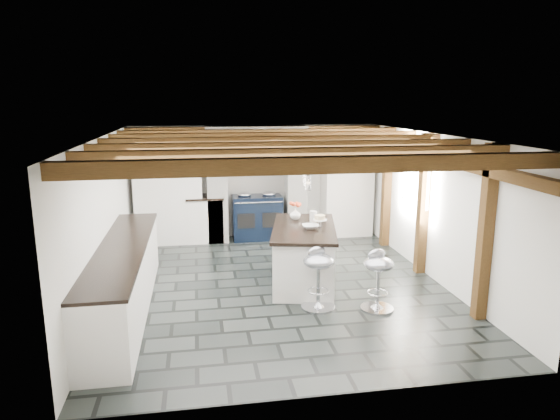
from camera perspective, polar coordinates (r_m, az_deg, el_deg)
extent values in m
plane|color=black|center=(7.83, -0.24, -8.54)|extent=(6.00, 6.00, 0.00)
plane|color=white|center=(10.41, -2.90, 3.34)|extent=(5.00, 0.00, 5.00)
plane|color=white|center=(7.52, -19.41, -1.00)|extent=(0.00, 6.00, 6.00)
plane|color=white|center=(8.26, 17.13, 0.34)|extent=(0.00, 6.00, 6.00)
plane|color=white|center=(7.32, -0.26, 8.49)|extent=(6.00, 6.00, 0.00)
cube|color=white|center=(10.09, -7.21, 1.81)|extent=(0.40, 0.60, 1.90)
cube|color=white|center=(10.27, 1.74, 2.10)|extent=(0.40, 0.60, 1.90)
cube|color=brown|center=(10.01, -2.76, 7.82)|extent=(2.10, 0.65, 0.18)
cube|color=white|center=(10.00, -2.77, 8.70)|extent=(2.00, 0.60, 0.31)
cube|color=black|center=(9.69, -2.53, 8.02)|extent=(1.00, 0.03, 0.22)
cube|color=silver|center=(9.67, -2.52, 8.01)|extent=(0.90, 0.01, 0.14)
cube|color=white|center=(10.09, -12.62, 1.89)|extent=(1.30, 0.58, 2.00)
cube|color=white|center=(10.53, 7.63, 2.53)|extent=(1.00, 0.58, 2.00)
cube|color=white|center=(7.10, -17.39, -7.63)|extent=(0.60, 3.80, 0.88)
cube|color=black|center=(6.96, -17.64, -4.07)|extent=(0.64, 3.80, 0.04)
cube|color=white|center=(10.19, -8.54, -1.06)|extent=(0.70, 0.60, 0.88)
cube|color=black|center=(10.09, -8.62, 1.48)|extent=(0.74, 0.64, 0.04)
cube|color=brown|center=(8.10, 16.99, 5.86)|extent=(0.15, 5.80, 0.14)
plane|color=white|center=(8.71, 15.44, 3.74)|extent=(0.00, 0.90, 0.90)
cube|color=brown|center=(4.79, 4.74, 5.16)|extent=(5.00, 0.16, 0.16)
cube|color=brown|center=(5.63, 2.58, 6.30)|extent=(5.00, 0.16, 0.16)
cube|color=brown|center=(6.48, 0.98, 7.14)|extent=(5.00, 0.16, 0.16)
cube|color=brown|center=(7.33, -0.26, 7.79)|extent=(5.00, 0.16, 0.16)
cube|color=brown|center=(8.18, -1.24, 8.29)|extent=(5.00, 0.16, 0.16)
cube|color=brown|center=(9.04, -2.04, 8.70)|extent=(5.00, 0.16, 0.16)
cube|color=brown|center=(9.90, -2.70, 9.04)|extent=(5.00, 0.16, 0.16)
cube|color=brown|center=(6.87, 22.43, -2.50)|extent=(0.15, 0.15, 2.30)
cube|color=brown|center=(8.40, 16.04, 0.61)|extent=(0.15, 0.15, 2.30)
cube|color=brown|center=(9.84, 12.08, 2.53)|extent=(0.15, 0.15, 2.30)
cylinder|color=black|center=(7.39, 3.27, 5.63)|extent=(0.01, 0.01, 0.56)
cylinder|color=white|center=(7.44, 3.23, 3.11)|extent=(0.09, 0.09, 0.22)
cylinder|color=black|center=(7.69, 3.14, 5.91)|extent=(0.01, 0.01, 0.56)
cylinder|color=white|center=(7.74, 3.11, 3.48)|extent=(0.09, 0.09, 0.22)
cylinder|color=black|center=(8.00, 3.02, 6.16)|extent=(0.01, 0.01, 0.56)
cylinder|color=white|center=(8.04, 3.00, 3.83)|extent=(0.09, 0.09, 0.22)
cube|color=black|center=(10.24, -2.65, -0.81)|extent=(1.00, 0.60, 0.90)
ellipsoid|color=silver|center=(10.11, -4.09, 1.78)|extent=(0.28, 0.28, 0.11)
ellipsoid|color=silver|center=(10.17, -1.28, 1.87)|extent=(0.28, 0.28, 0.11)
cylinder|color=silver|center=(9.85, -2.45, 0.86)|extent=(0.95, 0.03, 0.03)
cube|color=black|center=(9.92, -3.88, -1.26)|extent=(0.35, 0.02, 0.30)
cube|color=black|center=(9.98, -1.02, -1.15)|extent=(0.35, 0.02, 0.30)
cube|color=white|center=(7.82, 2.73, -5.30)|extent=(1.22, 1.88, 0.85)
cube|color=black|center=(7.69, 2.77, -2.11)|extent=(1.31, 1.98, 0.05)
imported|color=white|center=(8.13, 1.76, -0.44)|extent=(0.21, 0.21, 0.18)
ellipsoid|color=red|center=(8.10, 1.77, 0.59)|extent=(0.19, 0.19, 0.12)
cylinder|color=white|center=(7.99, 3.82, -0.74)|extent=(0.12, 0.12, 0.17)
imported|color=white|center=(7.58, 3.50, -1.91)|extent=(0.30, 0.30, 0.06)
cylinder|color=white|center=(7.72, 4.56, -1.52)|extent=(0.05, 0.05, 0.10)
cylinder|color=white|center=(7.71, 4.57, -1.12)|extent=(0.21, 0.21, 0.01)
cylinder|color=#CAB487|center=(7.70, 4.58, -0.82)|extent=(0.16, 0.16, 0.07)
cylinder|color=silver|center=(7.10, 11.01, -10.97)|extent=(0.45, 0.45, 0.03)
cone|color=silver|center=(7.08, 11.02, -10.63)|extent=(0.20, 0.20, 0.08)
cylinder|color=silver|center=(6.97, 11.12, -8.54)|extent=(0.05, 0.05, 0.56)
torus|color=silver|center=(7.01, 11.09, -9.25)|extent=(0.29, 0.29, 0.02)
ellipsoid|color=#8F939D|center=(6.87, 11.23, -6.07)|extent=(0.52, 0.52, 0.18)
ellipsoid|color=#8F939D|center=(6.91, 10.74, -5.03)|extent=(0.31, 0.20, 0.16)
cylinder|color=silver|center=(7.03, 4.35, -10.98)|extent=(0.47, 0.47, 0.03)
cone|color=silver|center=(7.02, 4.35, -10.63)|extent=(0.21, 0.21, 0.08)
cylinder|color=silver|center=(6.91, 4.39, -8.44)|extent=(0.05, 0.05, 0.58)
torus|color=silver|center=(6.94, 4.38, -9.18)|extent=(0.30, 0.30, 0.02)
ellipsoid|color=#8F939D|center=(6.80, 4.44, -5.85)|extent=(0.55, 0.55, 0.19)
ellipsoid|color=#8F939D|center=(6.85, 3.94, -4.77)|extent=(0.32, 0.22, 0.16)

